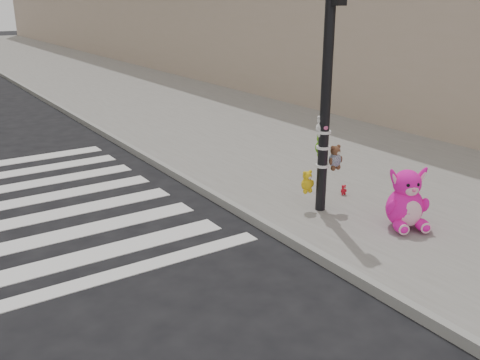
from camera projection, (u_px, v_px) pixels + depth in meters
ground at (252, 318)px, 6.01m from camera, size 120.00×120.00×0.00m
sidewalk_near at (201, 112)px, 16.50m from camera, size 7.00×80.00×0.14m
curb_edge at (92, 126)px, 14.70m from camera, size 0.12×80.00×0.15m
signal_pole at (325, 110)px, 8.24m from camera, size 0.69×0.49×4.00m
pink_bunny at (406, 203)px, 7.96m from camera, size 0.80×0.86×0.95m
red_teddy at (343, 190)px, 9.37m from camera, size 0.14×0.11×0.18m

